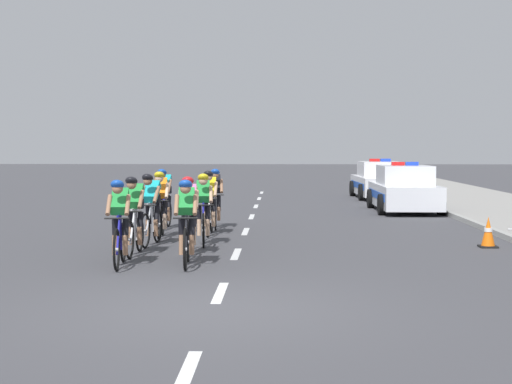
{
  "coord_description": "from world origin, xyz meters",
  "views": [
    {
      "loc": [
        0.87,
        -9.9,
        2.1
      ],
      "look_at": [
        0.33,
        6.99,
        1.1
      ],
      "focal_mm": 54.72,
      "sensor_mm": 36.0,
      "label": 1
    }
  ],
  "objects_px": {
    "cyclist_fifth": "(151,208)",
    "cyclist_lead": "(120,222)",
    "police_car_second": "(379,181)",
    "cyclist_seventh": "(161,204)",
    "traffic_cone_near": "(488,233)",
    "police_car_nearest": "(404,190)",
    "cyclist_sixth": "(203,208)",
    "cyclist_eighth": "(209,202)",
    "cyclist_tenth": "(215,198)",
    "cyclist_fourth": "(189,215)",
    "cyclist_third": "(134,215)",
    "cyclist_ninth": "(164,198)",
    "cyclist_second": "(186,221)"
  },
  "relations": [
    {
      "from": "cyclist_third",
      "to": "cyclist_seventh",
      "type": "relative_size",
      "value": 1.0
    },
    {
      "from": "cyclist_second",
      "to": "police_car_second",
      "type": "relative_size",
      "value": 0.39
    },
    {
      "from": "cyclist_second",
      "to": "cyclist_eighth",
      "type": "distance_m",
      "value": 4.83
    },
    {
      "from": "cyclist_fourth",
      "to": "cyclist_tenth",
      "type": "distance_m",
      "value": 4.91
    },
    {
      "from": "police_car_second",
      "to": "traffic_cone_near",
      "type": "height_order",
      "value": "police_car_second"
    },
    {
      "from": "cyclist_eighth",
      "to": "police_car_nearest",
      "type": "xyz_separation_m",
      "value": [
        5.64,
        6.78,
        -0.11
      ]
    },
    {
      "from": "cyclist_lead",
      "to": "traffic_cone_near",
      "type": "distance_m",
      "value": 7.63
    },
    {
      "from": "cyclist_second",
      "to": "police_car_nearest",
      "type": "relative_size",
      "value": 0.39
    },
    {
      "from": "cyclist_eighth",
      "to": "cyclist_ninth",
      "type": "height_order",
      "value": "same"
    },
    {
      "from": "cyclist_tenth",
      "to": "traffic_cone_near",
      "type": "distance_m",
      "value": 6.96
    },
    {
      "from": "cyclist_fifth",
      "to": "cyclist_lead",
      "type": "bearing_deg",
      "value": -91.36
    },
    {
      "from": "police_car_nearest",
      "to": "cyclist_sixth",
      "type": "bearing_deg",
      "value": -122.78
    },
    {
      "from": "cyclist_third",
      "to": "traffic_cone_near",
      "type": "distance_m",
      "value": 7.25
    },
    {
      "from": "cyclist_lead",
      "to": "cyclist_fourth",
      "type": "distance_m",
      "value": 1.77
    },
    {
      "from": "cyclist_seventh",
      "to": "police_car_second",
      "type": "xyz_separation_m",
      "value": [
        6.7,
        13.72,
        -0.11
      ]
    },
    {
      "from": "police_car_second",
      "to": "cyclist_eighth",
      "type": "bearing_deg",
      "value": -113.33
    },
    {
      "from": "cyclist_fourth",
      "to": "cyclist_fifth",
      "type": "xyz_separation_m",
      "value": [
        -0.97,
        1.45,
        0.0
      ]
    },
    {
      "from": "cyclist_lead",
      "to": "cyclist_third",
      "type": "bearing_deg",
      "value": 90.19
    },
    {
      "from": "cyclist_fourth",
      "to": "cyclist_eighth",
      "type": "xyz_separation_m",
      "value": [
        0.08,
        3.47,
        0.0
      ]
    },
    {
      "from": "cyclist_third",
      "to": "cyclist_ninth",
      "type": "relative_size",
      "value": 1.0
    },
    {
      "from": "cyclist_lead",
      "to": "police_car_second",
      "type": "height_order",
      "value": "police_car_second"
    },
    {
      "from": "cyclist_sixth",
      "to": "cyclist_fifth",
      "type": "bearing_deg",
      "value": -174.31
    },
    {
      "from": "cyclist_eighth",
      "to": "traffic_cone_near",
      "type": "xyz_separation_m",
      "value": [
        5.98,
        -2.11,
        -0.48
      ]
    },
    {
      "from": "cyclist_sixth",
      "to": "police_car_nearest",
      "type": "height_order",
      "value": "police_car_nearest"
    },
    {
      "from": "cyclist_fifth",
      "to": "cyclist_tenth",
      "type": "height_order",
      "value": "same"
    },
    {
      "from": "cyclist_third",
      "to": "cyclist_seventh",
      "type": "bearing_deg",
      "value": 88.81
    },
    {
      "from": "cyclist_seventh",
      "to": "cyclist_eighth",
      "type": "xyz_separation_m",
      "value": [
        1.06,
        0.64,
        0.0
      ]
    },
    {
      "from": "cyclist_second",
      "to": "cyclist_ninth",
      "type": "xyz_separation_m",
      "value": [
        -1.31,
        6.12,
        0.0
      ]
    },
    {
      "from": "cyclist_seventh",
      "to": "cyclist_ninth",
      "type": "distance_m",
      "value": 1.95
    },
    {
      "from": "police_car_nearest",
      "to": "cyclist_eighth",
      "type": "bearing_deg",
      "value": -129.75
    },
    {
      "from": "cyclist_fourth",
      "to": "cyclist_seventh",
      "type": "relative_size",
      "value": 1.0
    },
    {
      "from": "cyclist_sixth",
      "to": "cyclist_second",
      "type": "bearing_deg",
      "value": -90.07
    },
    {
      "from": "cyclist_third",
      "to": "cyclist_ninth",
      "type": "distance_m",
      "value": 4.8
    },
    {
      "from": "police_car_second",
      "to": "cyclist_seventh",
      "type": "bearing_deg",
      "value": -116.03
    },
    {
      "from": "cyclist_second",
      "to": "cyclist_third",
      "type": "bearing_deg",
      "value": 131.27
    },
    {
      "from": "cyclist_seventh",
      "to": "cyclist_tenth",
      "type": "relative_size",
      "value": 1.0
    },
    {
      "from": "cyclist_tenth",
      "to": "cyclist_second",
      "type": "bearing_deg",
      "value": -89.75
    },
    {
      "from": "cyclist_sixth",
      "to": "cyclist_ninth",
      "type": "relative_size",
      "value": 1.0
    },
    {
      "from": "cyclist_fourth",
      "to": "police_car_nearest",
      "type": "height_order",
      "value": "police_car_nearest"
    },
    {
      "from": "cyclist_sixth",
      "to": "police_car_second",
      "type": "xyz_separation_m",
      "value": [
        5.59,
        14.98,
        -0.11
      ]
    },
    {
      "from": "cyclist_sixth",
      "to": "cyclist_seventh",
      "type": "relative_size",
      "value": 1.0
    },
    {
      "from": "cyclist_lead",
      "to": "cyclist_sixth",
      "type": "bearing_deg",
      "value": 68.84
    },
    {
      "from": "cyclist_second",
      "to": "cyclist_ninth",
      "type": "bearing_deg",
      "value": 102.04
    },
    {
      "from": "cyclist_eighth",
      "to": "cyclist_tenth",
      "type": "bearing_deg",
      "value": 89.47
    },
    {
      "from": "cyclist_fourth",
      "to": "cyclist_sixth",
      "type": "distance_m",
      "value": 1.57
    },
    {
      "from": "cyclist_fourth",
      "to": "cyclist_fifth",
      "type": "height_order",
      "value": "same"
    },
    {
      "from": "cyclist_fourth",
      "to": "cyclist_tenth",
      "type": "relative_size",
      "value": 1.0
    },
    {
      "from": "cyclist_seventh",
      "to": "traffic_cone_near",
      "type": "distance_m",
      "value": 7.2
    },
    {
      "from": "cyclist_seventh",
      "to": "traffic_cone_near",
      "type": "bearing_deg",
      "value": -11.8
    },
    {
      "from": "cyclist_lead",
      "to": "cyclist_fifth",
      "type": "height_order",
      "value": "same"
    }
  ]
}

